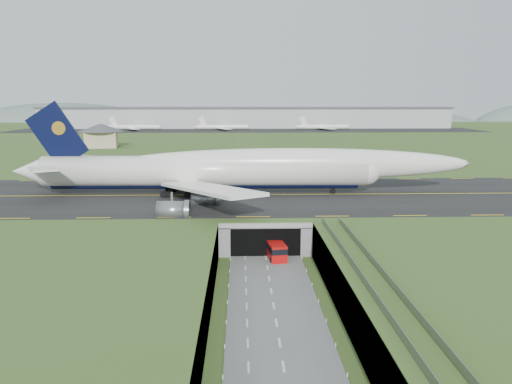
{
  "coord_description": "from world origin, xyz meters",
  "views": [
    {
      "loc": [
        -4.16,
        -73.74,
        26.42
      ],
      "look_at": [
        -1.27,
        20.0,
        9.14
      ],
      "focal_mm": 35.0,
      "sensor_mm": 36.0,
      "label": 1
    }
  ],
  "objects": [
    {
      "name": "trench_road",
      "position": [
        0.0,
        -7.5,
        0.1
      ],
      "size": [
        12.0,
        75.0,
        0.2
      ],
      "primitive_type": "cube",
      "color": "slate",
      "rests_on": "ground"
    },
    {
      "name": "distant_hills",
      "position": [
        64.38,
        430.0,
        -4.0
      ],
      "size": [
        700.0,
        91.0,
        60.0
      ],
      "color": "slate",
      "rests_on": "ground"
    },
    {
      "name": "taxiway",
      "position": [
        0.0,
        33.0,
        6.09
      ],
      "size": [
        800.0,
        44.0,
        0.18
      ],
      "primitive_type": "cube",
      "color": "black",
      "rests_on": "airfield_deck"
    },
    {
      "name": "service_building",
      "position": [
        -65.04,
        146.62,
        12.23
      ],
      "size": [
        22.26,
        22.26,
        10.52
      ],
      "rotation": [
        0.0,
        0.0,
        0.17
      ],
      "color": "tan",
      "rests_on": "ground"
    },
    {
      "name": "cargo_terminal",
      "position": [
        -0.13,
        299.41,
        13.96
      ],
      "size": [
        320.0,
        67.0,
        15.6
      ],
      "color": "#B2B2B2",
      "rests_on": "ground"
    },
    {
      "name": "tunnel_portal",
      "position": [
        0.0,
        16.71,
        3.33
      ],
      "size": [
        17.0,
        22.3,
        6.0
      ],
      "color": "gray",
      "rests_on": "ground"
    },
    {
      "name": "ground",
      "position": [
        0.0,
        0.0,
        0.0
      ],
      "size": [
        900.0,
        900.0,
        0.0
      ],
      "primitive_type": "plane",
      "color": "#365321",
      "rests_on": "ground"
    },
    {
      "name": "airfield_deck",
      "position": [
        0.0,
        0.0,
        3.0
      ],
      "size": [
        800.0,
        800.0,
        6.0
      ],
      "primitive_type": "cube",
      "color": "gray",
      "rests_on": "ground"
    },
    {
      "name": "jumbo_jet",
      "position": [
        -4.8,
        33.68,
        11.64
      ],
      "size": [
        99.61,
        63.22,
        20.91
      ],
      "rotation": [
        0.0,
        0.0,
        -0.02
      ],
      "color": "white",
      "rests_on": "ground"
    },
    {
      "name": "guideway",
      "position": [
        11.0,
        -19.11,
        5.32
      ],
      "size": [
        3.0,
        53.0,
        7.05
      ],
      "color": "#A8A8A3",
      "rests_on": "ground"
    },
    {
      "name": "shuttle_tram",
      "position": [
        1.63,
        7.15,
        1.6
      ],
      "size": [
        3.62,
        7.37,
        2.9
      ],
      "rotation": [
        0.0,
        0.0,
        0.14
      ],
      "color": "#B70D0C",
      "rests_on": "ground"
    }
  ]
}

